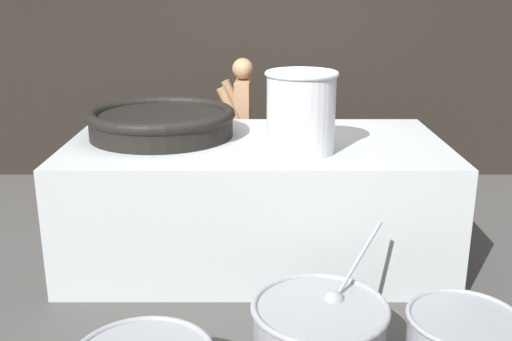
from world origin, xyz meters
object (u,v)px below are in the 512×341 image
Objects in this scene: prep_bowl_vegetables at (319,331)px; stock_pot at (301,111)px; cook at (242,126)px; giant_wok_near at (161,121)px.

stock_pot is at bearing 92.20° from prep_bowl_vegetables.
stock_pot is at bearing 108.75° from cook.
giant_wok_near is 1.34× the size of prep_bowl_vegetables.
giant_wok_near is 0.81× the size of cook.
stock_pot is 1.59m from prep_bowl_vegetables.
giant_wok_near is at bearing 124.22° from prep_bowl_vegetables.
stock_pot is (1.08, -0.47, 0.18)m from giant_wok_near.
giant_wok_near is 1.31m from cook.
cook is at bearing 106.14° from stock_pot.
cook reaches higher than giant_wok_near.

